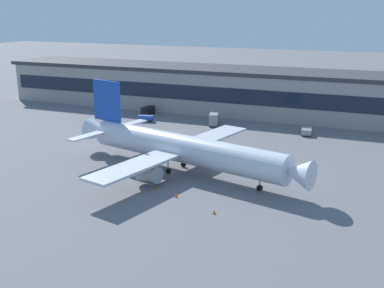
# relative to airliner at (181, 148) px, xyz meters

# --- Properties ---
(ground_plane) EXTENTS (600.00, 600.00, 0.00)m
(ground_plane) POSITION_rel_airliner_xyz_m (-1.95, -0.94, -5.00)
(ground_plane) COLOR slate
(terminal_building) EXTENTS (172.52, 20.29, 14.09)m
(terminal_building) POSITION_rel_airliner_xyz_m (-1.95, 59.83, 2.06)
(terminal_building) COLOR #9E9993
(terminal_building) RESTS_ON ground_plane
(airliner) EXTENTS (54.86, 46.96, 17.08)m
(airliner) POSITION_rel_airliner_xyz_m (0.00, 0.00, 0.00)
(airliner) COLOR silver
(airliner) RESTS_ON ground_plane
(stair_truck) EXTENTS (3.79, 6.40, 3.55)m
(stair_truck) POSITION_rel_airliner_xyz_m (-7.22, 40.54, -3.02)
(stair_truck) COLOR gray
(stair_truck) RESTS_ON ground_plane
(pushback_tractor) EXTENTS (3.09, 5.05, 1.75)m
(pushback_tractor) POSITION_rel_airliner_xyz_m (19.31, 39.53, -3.95)
(pushback_tractor) COLOR gray
(pushback_tractor) RESTS_ON ground_plane
(follow_me_car) EXTENTS (4.73, 2.93, 1.85)m
(follow_me_car) POSITION_rel_airliner_xyz_m (-27.40, 36.98, -3.91)
(follow_me_car) COLOR #2651A5
(follow_me_car) RESTS_ON ground_plane
(crew_van) EXTENTS (2.62, 5.36, 2.55)m
(crew_van) POSITION_rel_airliner_xyz_m (-31.21, 45.50, -3.54)
(crew_van) COLOR black
(crew_van) RESTS_ON ground_plane
(traffic_cone_0) EXTENTS (0.44, 0.44, 0.56)m
(traffic_cone_0) POSITION_rel_airliner_xyz_m (-0.03, -10.82, -4.72)
(traffic_cone_0) COLOR #F2590C
(traffic_cone_0) RESTS_ON ground_plane
(traffic_cone_1) EXTENTS (0.49, 0.49, 0.61)m
(traffic_cone_1) POSITION_rel_airliner_xyz_m (-14.85, -8.98, -4.70)
(traffic_cone_1) COLOR #F2590C
(traffic_cone_1) RESTS_ON ground_plane
(traffic_cone_2) EXTENTS (0.57, 0.57, 0.72)m
(traffic_cone_2) POSITION_rel_airliner_xyz_m (13.37, -17.29, -4.64)
(traffic_cone_2) COLOR #F2590C
(traffic_cone_2) RESTS_ON ground_plane
(traffic_cone_3) EXTENTS (0.58, 0.58, 0.72)m
(traffic_cone_3) POSITION_rel_airliner_xyz_m (4.67, -13.08, -4.64)
(traffic_cone_3) COLOR #F2590C
(traffic_cone_3) RESTS_ON ground_plane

